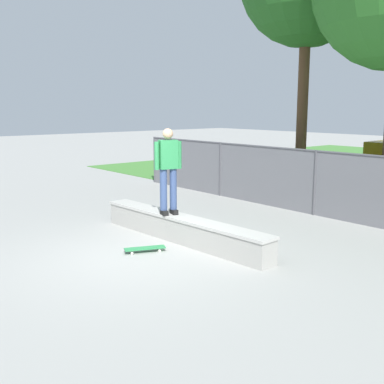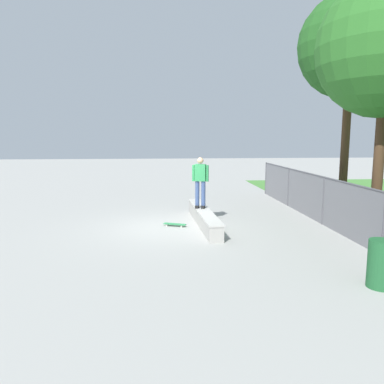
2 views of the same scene
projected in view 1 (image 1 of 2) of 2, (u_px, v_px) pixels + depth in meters
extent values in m
plane|color=#9E9E99|center=(138.00, 257.00, 8.90)|extent=(80.00, 80.00, 0.00)
cube|color=#A8A59E|center=(181.00, 230.00, 9.91)|extent=(4.70, 0.66, 0.48)
cube|color=beige|center=(181.00, 218.00, 9.87)|extent=(4.75, 0.70, 0.06)
cube|color=black|center=(174.00, 212.00, 10.06)|extent=(0.28, 0.18, 0.10)
cube|color=black|center=(164.00, 213.00, 9.98)|extent=(0.28, 0.18, 0.10)
cylinder|color=#384C7A|center=(173.00, 189.00, 10.00)|extent=(0.15, 0.15, 0.88)
cylinder|color=#384C7A|center=(163.00, 190.00, 9.92)|extent=(0.15, 0.15, 0.88)
cube|color=#2D8C4C|center=(168.00, 154.00, 9.83)|extent=(0.32, 0.43, 0.60)
cylinder|color=#2D8C4C|center=(179.00, 155.00, 9.93)|extent=(0.10, 0.10, 0.58)
cylinder|color=#2D8C4C|center=(157.00, 156.00, 9.74)|extent=(0.10, 0.10, 0.58)
sphere|color=tan|center=(168.00, 134.00, 9.75)|extent=(0.22, 0.22, 0.22)
cube|color=#2D8C4C|center=(145.00, 248.00, 9.19)|extent=(0.49, 0.82, 0.02)
cube|color=#B2B2B7|center=(131.00, 250.00, 9.11)|extent=(0.15, 0.11, 0.02)
cube|color=#B2B2B7|center=(159.00, 248.00, 9.27)|extent=(0.15, 0.11, 0.02)
cylinder|color=silver|center=(130.00, 251.00, 9.20)|extent=(0.05, 0.06, 0.05)
cylinder|color=silver|center=(132.00, 253.00, 9.04)|extent=(0.05, 0.06, 0.05)
cylinder|color=silver|center=(158.00, 248.00, 9.36)|extent=(0.05, 0.06, 0.05)
cylinder|color=silver|center=(160.00, 251.00, 9.20)|extent=(0.05, 0.06, 0.05)
cylinder|color=#4C4C51|center=(155.00, 160.00, 17.63)|extent=(0.07, 0.07, 1.71)
cylinder|color=#4C4C51|center=(220.00, 169.00, 14.93)|extent=(0.07, 0.07, 1.71)
cylinder|color=#4C4C51|center=(315.00, 183.00, 12.23)|extent=(0.07, 0.07, 1.71)
cylinder|color=#4C4C51|center=(316.00, 151.00, 12.08)|extent=(14.32, 0.05, 0.05)
cube|color=slate|center=(315.00, 183.00, 12.23)|extent=(14.32, 0.01, 1.71)
cylinder|color=#513823|center=(302.00, 117.00, 14.13)|extent=(0.32, 0.32, 4.99)
cylinder|color=black|center=(352.00, 183.00, 15.63)|extent=(0.26, 0.65, 0.64)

